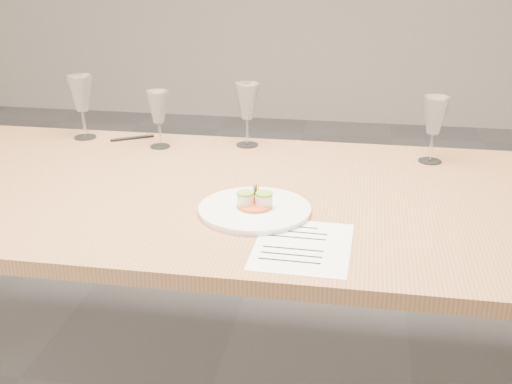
% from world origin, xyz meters
% --- Properties ---
extents(dining_table, '(2.40, 1.00, 0.75)m').
position_xyz_m(dining_table, '(0.00, 0.00, 0.68)').
color(dining_table, '#AC784B').
rests_on(dining_table, ground).
extents(dinner_plate, '(0.29, 0.29, 0.08)m').
position_xyz_m(dinner_plate, '(0.18, -0.15, 0.76)').
color(dinner_plate, white).
rests_on(dinner_plate, dining_table).
extents(recipe_sheet, '(0.23, 0.29, 0.00)m').
position_xyz_m(recipe_sheet, '(0.33, -0.32, 0.75)').
color(recipe_sheet, white).
rests_on(recipe_sheet, dining_table).
extents(ballpoint_pen, '(0.14, 0.09, 0.01)m').
position_xyz_m(ballpoint_pen, '(-0.35, 0.41, 0.76)').
color(ballpoint_pen, black).
rests_on(ballpoint_pen, dining_table).
extents(wine_glass_0, '(0.09, 0.09, 0.22)m').
position_xyz_m(wine_glass_0, '(-0.52, 0.40, 0.91)').
color(wine_glass_0, white).
rests_on(wine_glass_0, dining_table).
extents(wine_glass_1, '(0.08, 0.08, 0.19)m').
position_xyz_m(wine_glass_1, '(-0.23, 0.35, 0.88)').
color(wine_glass_1, white).
rests_on(wine_glass_1, dining_table).
extents(wine_glass_2, '(0.09, 0.09, 0.21)m').
position_xyz_m(wine_glass_2, '(0.06, 0.41, 0.90)').
color(wine_glass_2, white).
rests_on(wine_glass_2, dining_table).
extents(wine_glass_3, '(0.08, 0.08, 0.21)m').
position_xyz_m(wine_glass_3, '(0.66, 0.34, 0.90)').
color(wine_glass_3, white).
rests_on(wine_glass_3, dining_table).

